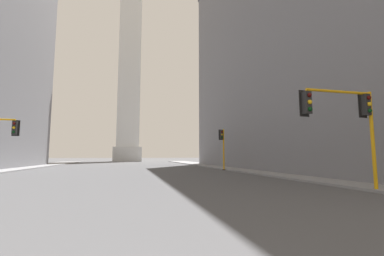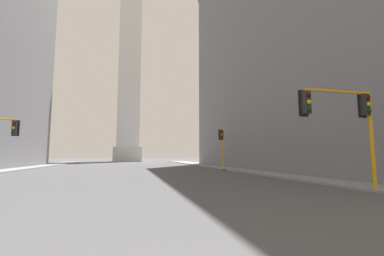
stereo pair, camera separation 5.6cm
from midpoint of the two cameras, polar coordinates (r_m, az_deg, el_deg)
sidewalk_right at (r=33.02m, az=12.08°, el=-9.04°), size 5.00×96.49×0.15m
building_right at (r=41.71m, az=25.70°, el=18.23°), size 20.92×47.20×37.20m
obelisk at (r=88.30m, az=-13.52°, el=17.27°), size 8.28×8.28×75.52m
traffic_light_near_right at (r=15.24m, az=31.39°, el=2.59°), size 4.35×0.52×5.16m
traffic_light_mid_right at (r=32.84m, az=6.82°, el=-3.31°), size 0.80×0.52×5.18m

